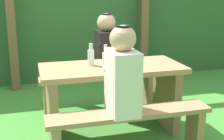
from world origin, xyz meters
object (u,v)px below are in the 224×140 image
bench_near (130,126)px  bottle_left (106,59)px  bench_far (99,86)px  bottle_right (91,57)px  picnic_table (112,88)px  person_white_shirt (122,74)px  cell_phone (130,68)px  person_black_coat (106,47)px  drinking_glass (126,59)px

bench_near → bottle_left: bearing=101.0°
bench_far → bottle_right: size_ratio=6.36×
picnic_table → person_white_shirt: size_ratio=1.95×
person_white_shirt → cell_phone: person_white_shirt is taller
cell_phone → picnic_table: bearing=138.1°
bottle_right → picnic_table: bearing=-20.9°
picnic_table → person_white_shirt: person_white_shirt is taller
bench_far → person_black_coat: bearing=-2.1°
drinking_glass → cell_phone: drinking_glass is taller
bench_far → bottle_right: bottle_right is taller
drinking_glass → picnic_table: bearing=-151.0°
person_black_coat → bottle_right: size_ratio=3.27×
bottle_right → cell_phone: size_ratio=1.57×
person_white_shirt → person_black_coat: 1.14m
person_black_coat → drinking_glass: person_black_coat is taller
person_black_coat → drinking_glass: bearing=-80.0°
bottle_right → person_black_coat: bearing=60.1°
picnic_table → cell_phone: bearing=-44.4°
bench_near → drinking_glass: drinking_glass is taller
drinking_glass → bottle_right: bottle_right is taller
bench_far → picnic_table: bearing=-90.0°
bench_near → bottle_right: (-0.19, 0.64, 0.47)m
bench_near → bottle_left: 0.67m
bench_far → person_black_coat: person_black_coat is taller
picnic_table → bottle_left: (-0.09, -0.10, 0.32)m
person_black_coat → bottle_right: 0.57m
picnic_table → drinking_glass: bearing=29.0°
bench_far → person_black_coat: (0.09, -0.00, 0.46)m
person_white_shirt → bottle_left: size_ratio=3.08×
picnic_table → drinking_glass: size_ratio=17.71×
bottle_left → bottle_right: 0.20m
bench_far → bottle_left: bottle_left is taller
bench_far → person_white_shirt: person_white_shirt is taller
bench_far → bottle_right: bearing=-111.4°
bench_near → person_white_shirt: size_ratio=1.95×
bench_far → bottle_left: (-0.09, -0.67, 0.48)m
person_black_coat → drinking_glass: (0.08, -0.47, -0.04)m
person_white_shirt → person_black_coat: (0.16, 1.13, 0.00)m
bench_far → person_black_coat: 0.47m
bench_near → person_white_shirt: bearing=177.3°
bottle_right → bench_far: bearing=68.6°
bench_far → person_white_shirt: bearing=-93.5°
bench_far → person_black_coat: size_ratio=1.95×
bench_far → cell_phone: cell_phone is taller
bench_far → drinking_glass: 0.66m
drinking_glass → bottle_left: (-0.26, -0.20, 0.05)m
picnic_table → cell_phone: cell_phone is taller
picnic_table → bench_near: 0.59m
person_black_coat → bottle_right: bearing=-119.9°
bench_near → bench_far: size_ratio=1.00×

